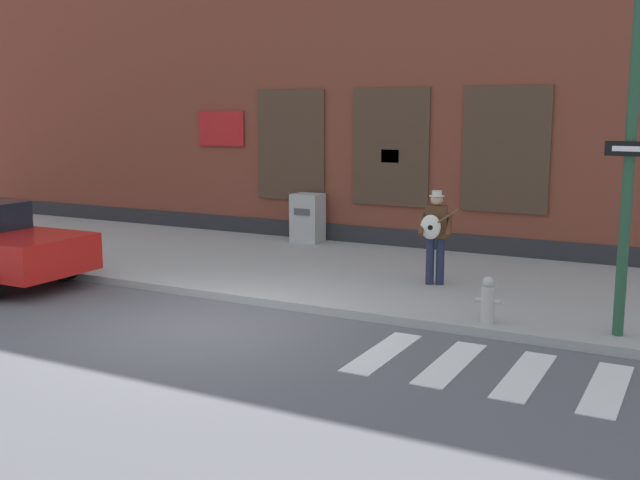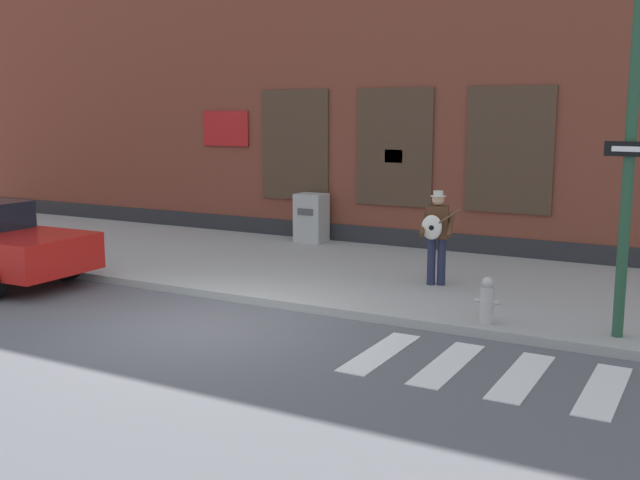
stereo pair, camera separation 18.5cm
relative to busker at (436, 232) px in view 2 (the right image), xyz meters
name	(u,v)px [view 2 (the right image)]	position (x,y,z in m)	size (l,w,h in m)	color
ground_plane	(207,326)	(-2.30, -3.74, -1.11)	(160.00, 160.00, 0.00)	#56565B
sidewalk	(336,271)	(-2.30, 0.53, -1.04)	(28.00, 5.75, 0.14)	#9E9E99
building_backdrop	(427,87)	(-2.30, 5.40, 2.75)	(28.00, 4.06, 7.74)	brown
crosswalk	(562,383)	(2.96, -3.65, -1.11)	(5.20, 1.90, 0.01)	silver
busker	(436,232)	(0.00, 0.00, 0.00)	(0.77, 0.63, 1.71)	#1E233D
traffic_light	(615,67)	(3.19, -2.67, 2.65)	(0.77, 2.50, 5.28)	#234C33
utility_box	(311,218)	(-4.25, 2.95, -0.39)	(0.70, 0.59, 1.16)	#ADADA8
fire_hydrant	(487,300)	(1.54, -2.00, -0.63)	(0.38, 0.20, 0.70)	#B2ADA8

